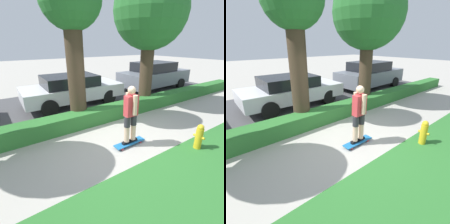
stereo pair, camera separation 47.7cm
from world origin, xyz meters
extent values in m
plane|color=#ADA89E|center=(0.00, 0.00, 0.00)|extent=(60.00, 60.00, 0.00)
cube|color=#474749|center=(0.00, 4.20, 0.00)|extent=(18.29, 5.00, 0.01)
cube|color=#2D702D|center=(0.00, 1.60, 0.25)|extent=(18.29, 0.60, 0.50)
cube|color=#1E6BAD|center=(0.03, -0.23, 0.07)|extent=(0.94, 0.24, 0.02)
cylinder|color=red|center=(0.35, -0.32, 0.03)|extent=(0.06, 0.04, 0.06)
cylinder|color=red|center=(0.35, -0.14, 0.03)|extent=(0.06, 0.04, 0.06)
cylinder|color=red|center=(-0.29, -0.32, 0.03)|extent=(0.06, 0.04, 0.06)
cylinder|color=red|center=(-0.29, -0.14, 0.03)|extent=(0.06, 0.04, 0.06)
cube|color=black|center=(-0.08, -0.23, 0.12)|extent=(0.26, 0.09, 0.07)
cylinder|color=beige|center=(-0.08, -0.23, 0.52)|extent=(0.14, 0.14, 0.73)
cylinder|color=#2D2D33|center=(-0.08, -0.23, 0.74)|extent=(0.16, 0.16, 0.29)
cube|color=black|center=(0.14, -0.23, 0.12)|extent=(0.26, 0.09, 0.07)
cylinder|color=beige|center=(0.14, -0.23, 0.52)|extent=(0.14, 0.14, 0.73)
cylinder|color=#2D2D33|center=(0.14, -0.23, 0.74)|extent=(0.16, 0.16, 0.29)
cube|color=#C6383D|center=(0.03, -0.23, 1.15)|extent=(0.35, 0.19, 0.54)
cylinder|color=beige|center=(0.03, -0.38, 1.20)|extent=(0.11, 0.11, 0.51)
cylinder|color=beige|center=(0.03, -0.09, 1.20)|extent=(0.11, 0.11, 0.51)
sphere|color=beige|center=(0.03, -0.23, 1.55)|extent=(0.21, 0.21, 0.21)
cylinder|color=#423323|center=(-0.47, 1.95, 1.67)|extent=(0.56, 0.56, 3.34)
cylinder|color=#423323|center=(2.70, 1.97, 1.49)|extent=(0.54, 0.54, 2.98)
sphere|color=#286B2D|center=(2.70, 1.97, 3.76)|extent=(2.83, 2.83, 2.83)
cube|color=silver|center=(0.17, 3.96, 0.61)|extent=(4.37, 2.03, 0.56)
cube|color=black|center=(0.04, 3.96, 1.11)|extent=(2.29, 1.75, 0.45)
cylinder|color=black|center=(1.51, 3.07, 0.33)|extent=(0.66, 0.23, 0.66)
cylinder|color=black|center=(1.51, 4.84, 0.33)|extent=(0.66, 0.23, 0.66)
cylinder|color=black|center=(-1.17, 3.07, 0.33)|extent=(0.66, 0.23, 0.66)
cylinder|color=black|center=(-1.17, 4.84, 0.33)|extent=(0.66, 0.23, 0.66)
cube|color=slate|center=(5.49, 4.00, 0.69)|extent=(4.58, 2.10, 0.77)
cube|color=black|center=(5.35, 4.00, 1.33)|extent=(2.41, 1.79, 0.53)
cylinder|color=black|center=(6.89, 3.11, 0.30)|extent=(0.61, 0.23, 0.61)
cylinder|color=black|center=(6.89, 4.89, 0.30)|extent=(0.61, 0.23, 0.61)
cylinder|color=black|center=(4.09, 3.11, 0.30)|extent=(0.61, 0.23, 0.61)
cylinder|color=black|center=(4.09, 4.89, 0.30)|extent=(0.61, 0.23, 0.61)
cylinder|color=gold|center=(1.42, -1.37, 0.29)|extent=(0.18, 0.18, 0.58)
sphere|color=gold|center=(1.42, -1.37, 0.61)|extent=(0.17, 0.17, 0.17)
cylinder|color=gold|center=(1.42, -1.47, 0.35)|extent=(0.06, 0.11, 0.06)
cylinder|color=gold|center=(1.42, -1.28, 0.35)|extent=(0.06, 0.11, 0.06)
camera|label=1|loc=(-2.72, -3.40, 2.62)|focal=28.00mm
camera|label=2|loc=(-3.10, -3.11, 2.62)|focal=28.00mm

